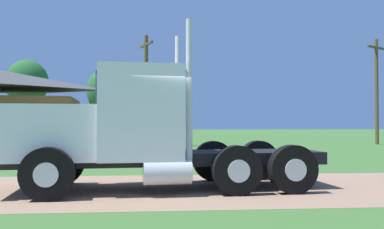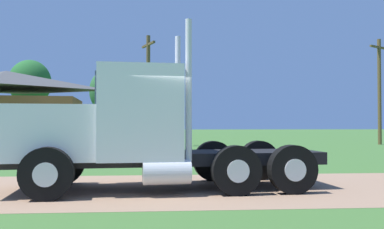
# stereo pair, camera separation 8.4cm
# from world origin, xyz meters

# --- Properties ---
(ground_plane) EXTENTS (200.00, 200.00, 0.00)m
(ground_plane) POSITION_xyz_m (0.00, 0.00, 0.00)
(ground_plane) COLOR #3D682D
(dirt_track) EXTENTS (120.00, 5.13, 0.01)m
(dirt_track) POSITION_xyz_m (0.00, 0.00, 0.00)
(dirt_track) COLOR #97755A
(dirt_track) RESTS_ON ground_plane
(truck_foreground_white) EXTENTS (7.51, 3.12, 3.76)m
(truck_foreground_white) POSITION_xyz_m (-0.20, -0.12, 1.32)
(truck_foreground_white) COLOR black
(truck_foreground_white) RESTS_ON ground_plane
(shed_building) EXTENTS (11.05, 8.15, 5.28)m
(shed_building) POSITION_xyz_m (-10.31, 21.12, 2.56)
(shed_building) COLOR brown
(shed_building) RESTS_ON ground_plane
(utility_pole_near) EXTENTS (0.94, 2.10, 7.35)m
(utility_pole_near) POSITION_xyz_m (-0.16, 18.14, 3.92)
(utility_pole_near) COLOR brown
(utility_pole_near) RESTS_ON ground_plane
(utility_pole_far) EXTENTS (1.95, 1.26, 7.69)m
(utility_pole_far) POSITION_xyz_m (16.57, 19.71, 4.09)
(utility_pole_far) COLOR brown
(utility_pole_far) RESTS_ON ground_plane
(tree_mid) EXTENTS (3.87, 3.87, 7.48)m
(tree_mid) POSITION_xyz_m (-11.49, 30.68, 5.31)
(tree_mid) COLOR #513823
(tree_mid) RESTS_ON ground_plane
(tree_right) EXTENTS (5.09, 5.09, 8.21)m
(tree_right) POSITION_xyz_m (-5.21, 41.40, 5.39)
(tree_right) COLOR #513823
(tree_right) RESTS_ON ground_plane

